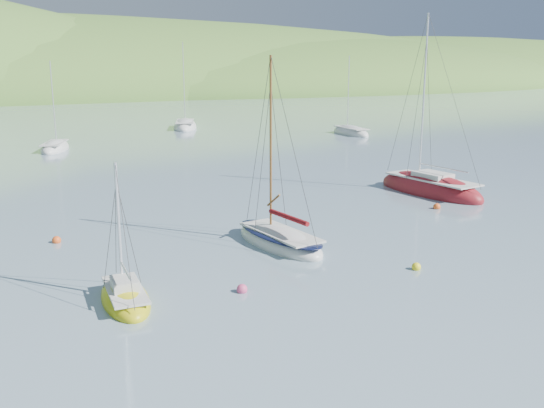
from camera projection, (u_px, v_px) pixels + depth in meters
name	position (u px, v px, depth m)	size (l,w,h in m)	color
ground	(384.00, 284.00, 24.96)	(700.00, 700.00, 0.00)	slate
daysailer_white	(279.00, 241.00, 30.20)	(3.02, 6.65, 9.91)	silver
sloop_red	(430.00, 190.00, 42.06)	(3.82, 9.10, 13.11)	maroon
sailboat_yellow	(125.00, 298.00, 23.05)	(2.10, 4.52, 5.82)	#BBB411
distant_sloop_a	(55.00, 149.00, 62.26)	(4.68, 7.24, 9.76)	silver
distant_sloop_b	(185.00, 127.00, 82.26)	(6.04, 9.23, 12.42)	silver
distant_sloop_d	(351.00, 133.00, 75.67)	(3.12, 7.47, 10.41)	silver
mooring_buoys	(291.00, 243.00, 30.14)	(22.53, 12.03, 0.45)	yellow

